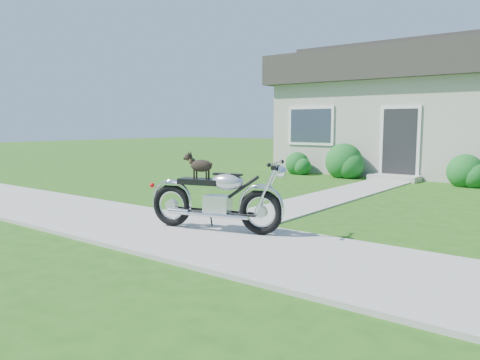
% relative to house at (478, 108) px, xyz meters
% --- Properties ---
extents(ground, '(80.00, 80.00, 0.00)m').
position_rel_house_xyz_m(ground, '(0.00, -11.99, -2.16)').
color(ground, '#235114').
rests_on(ground, ground).
extents(sidewalk, '(24.00, 2.20, 0.04)m').
position_rel_house_xyz_m(sidewalk, '(0.00, -11.99, -2.14)').
color(sidewalk, '#9E9B93').
rests_on(sidewalk, ground).
extents(walkway, '(1.20, 8.00, 0.03)m').
position_rel_house_xyz_m(walkway, '(-1.50, -6.99, -2.14)').
color(walkway, '#9E9B93').
rests_on(walkway, ground).
extents(house, '(12.60, 7.03, 4.50)m').
position_rel_house_xyz_m(house, '(0.00, 0.00, 0.00)').
color(house, '#AAA699').
rests_on(house, ground).
extents(shrub_row, '(10.25, 1.14, 1.14)m').
position_rel_house_xyz_m(shrub_row, '(-0.10, -3.49, -1.73)').
color(shrub_row, '#17591E').
rests_on(shrub_row, ground).
extents(potted_plant_left, '(0.90, 0.86, 0.76)m').
position_rel_house_xyz_m(potted_plant_left, '(-3.20, -3.44, -1.77)').
color(potted_plant_left, '#235316').
rests_on(potted_plant_left, ground).
extents(motorcycle_with_dog, '(2.18, 0.87, 1.16)m').
position_rel_house_xyz_m(motorcycle_with_dog, '(-1.31, -11.62, -1.61)').
color(motorcycle_with_dog, black).
rests_on(motorcycle_with_dog, sidewalk).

